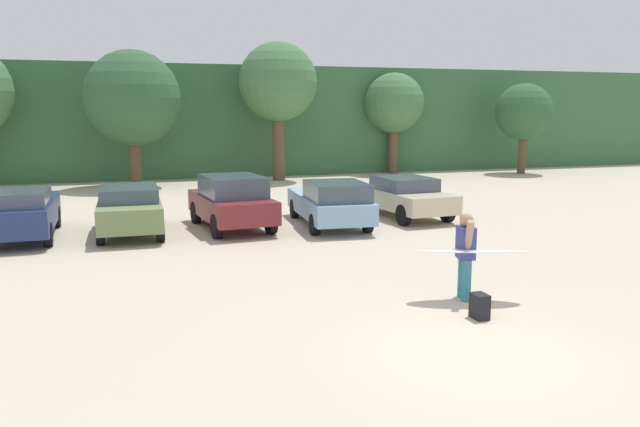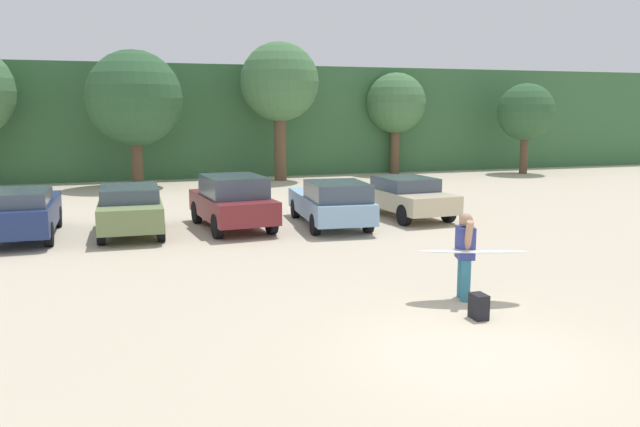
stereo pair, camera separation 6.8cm
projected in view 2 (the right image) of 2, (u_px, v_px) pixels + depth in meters
The scene contains 14 objects.
ground_plane at pixel (472, 353), 9.60m from camera, with size 120.00×120.00×0.00m, color beige.
hillside_ridge at pixel (203, 120), 39.22m from camera, with size 108.00×12.00×6.02m, color #38663D.
tree_center_left at pixel (134, 98), 29.52m from camera, with size 4.46×4.46×6.41m.
tree_center_right at pixel (280, 83), 32.20m from camera, with size 4.01×4.01×7.06m.
tree_left at pixel (396, 104), 35.93m from camera, with size 3.41×3.41×5.73m.
tree_ridge_back at pixel (526, 112), 35.86m from camera, with size 3.23×3.23×5.13m.
parked_car_navy at pixel (20, 212), 17.97m from camera, with size 1.92×4.57×1.48m.
parked_car_olive_green at pixel (130, 208), 18.59m from camera, with size 1.86×3.93×1.43m.
parked_car_maroon at pixel (233, 201), 19.49m from camera, with size 2.22×4.26×1.66m.
parked_car_sky_blue at pixel (331, 202), 19.93m from camera, with size 2.16×4.81×1.48m.
parked_car_champagne at pixel (405, 196), 21.62m from camera, with size 2.10×4.37×1.38m.
person_adult at pixel (465, 251), 12.19m from camera, with size 0.42×0.77×1.70m.
surfboard_white at pixel (472, 251), 12.10m from camera, with size 2.25×1.26×0.14m.
backpack_dropped at pixel (479, 306), 11.15m from camera, with size 0.24×0.34×0.45m.
Camera 2 is at (-4.94, -8.01, 3.66)m, focal length 35.48 mm.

